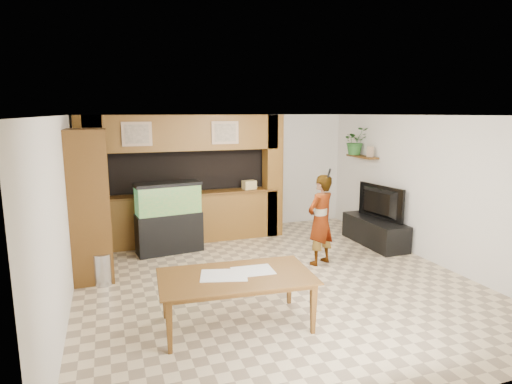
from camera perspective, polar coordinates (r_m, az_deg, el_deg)
name	(u,v)px	position (r m, az deg, el deg)	size (l,w,h in m)	color
floor	(273,279)	(7.02, 2.26, -11.56)	(6.50, 6.50, 0.00)	#C9B48C
ceiling	(274,115)	(6.51, 2.43, 10.16)	(6.50, 6.50, 0.00)	white
wall_back	(220,173)	(9.70, -4.77, 2.54)	(6.00, 6.00, 0.00)	silver
wall_left	(63,215)	(6.22, -24.33, -2.87)	(6.50, 6.50, 0.00)	silver
wall_right	(430,189)	(8.22, 22.16, 0.36)	(6.50, 6.50, 0.00)	silver
partition	(183,178)	(8.90, -9.69, 1.80)	(4.20, 0.99, 2.60)	brown
wall_clock	(68,162)	(7.11, -23.77, 3.66)	(0.05, 0.25, 0.25)	black
wall_shelf	(362,157)	(9.62, 13.97, 4.60)	(0.25, 0.90, 0.04)	#5B3715
pantry_cabinet	(90,204)	(7.33, -21.22, -1.56)	(0.60, 0.98, 2.39)	#5B3715
trash_can	(103,269)	(7.15, -19.76, -9.66)	(0.27, 0.27, 0.50)	#B2B2B7
aquarium	(169,218)	(8.30, -11.55, -3.47)	(1.22, 0.46, 1.36)	black
tv_stand	(375,232)	(9.05, 15.55, -5.11)	(0.58, 1.57, 0.52)	black
television	(376,203)	(8.91, 15.74, -1.36)	(1.19, 0.16, 0.68)	black
photo_frame	(370,152)	(9.36, 14.98, 5.21)	(0.03, 0.17, 0.22)	tan
potted_plant	(355,141)	(9.78, 13.13, 6.63)	(0.55, 0.47, 0.61)	#285E25
person	(321,220)	(7.56, 8.60, -3.70)	(0.58, 0.38, 1.60)	#936C50
microphone	(329,173)	(7.28, 9.72, 2.51)	(0.04, 0.04, 0.16)	black
dining_table	(237,302)	(5.47, -2.55, -14.42)	(1.89, 1.06, 0.67)	#5B3715
newspaper_a	(224,275)	(5.37, -4.31, -11.01)	(0.57, 0.41, 0.01)	silver
newspaper_b	(253,271)	(5.51, -0.41, -10.44)	(0.51, 0.37, 0.01)	silver
counter_box	(249,185)	(9.08, -0.91, 0.96)	(0.27, 0.18, 0.18)	tan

